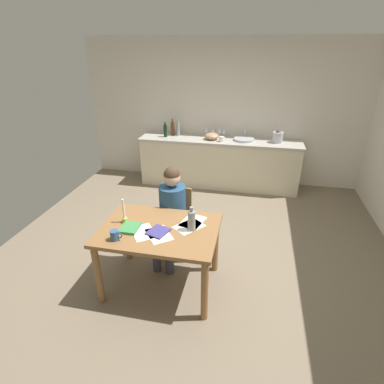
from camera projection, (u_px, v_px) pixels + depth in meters
name	position (u px, v px, depth m)	size (l,w,h in m)	color
ground_plane	(196.00, 254.00, 4.00)	(5.20, 5.20, 0.04)	#7A6B56
wall_back	(223.00, 113.00, 5.72)	(5.20, 0.12, 2.60)	silver
kitchen_counter	(219.00, 162.00, 5.77)	(2.93, 0.64, 0.90)	beige
dining_table	(160.00, 237.00, 3.21)	(1.21, 0.87, 0.74)	olive
chair_at_table	(175.00, 218.00, 3.87)	(0.43, 0.43, 0.85)	olive
person_seated	(171.00, 209.00, 3.65)	(0.34, 0.61, 1.19)	navy
coffee_mug	(115.00, 235.00, 2.95)	(0.12, 0.08, 0.10)	#33598C
candlestick	(124.00, 216.00, 3.24)	(0.06, 0.06, 0.27)	gold
book_magazine	(130.00, 228.00, 3.14)	(0.18, 0.22, 0.03)	#3D894A
book_cookery	(158.00, 232.00, 3.09)	(0.19, 0.20, 0.02)	#3F3A81
paper_letter	(143.00, 232.00, 3.09)	(0.21, 0.30, 0.00)	white
paper_bill	(189.00, 226.00, 3.19)	(0.21, 0.30, 0.00)	white
paper_envelope	(193.00, 221.00, 3.28)	(0.21, 0.30, 0.00)	white
paper_receipt	(159.00, 234.00, 3.05)	(0.21, 0.30, 0.00)	white
wine_bottle_on_table	(192.00, 220.00, 3.08)	(0.08, 0.08, 0.26)	#8C999E
sink_unit	(244.00, 139.00, 5.49)	(0.36, 0.36, 0.24)	#B2B7BC
bottle_oil	(165.00, 131.00, 5.66)	(0.07, 0.07, 0.27)	black
bottle_vinegar	(173.00, 128.00, 5.75)	(0.06, 0.06, 0.31)	#593319
bottle_wine_red	(178.00, 129.00, 5.74)	(0.06, 0.06, 0.29)	#8C999E
mixing_bowl	(212.00, 136.00, 5.53)	(0.26, 0.26, 0.11)	tan
stovetop_kettle	(278.00, 137.00, 5.34)	(0.18, 0.18, 0.22)	#B7BABF
wine_glass_near_sink	(224.00, 131.00, 5.65)	(0.07, 0.07, 0.15)	silver
wine_glass_by_kettle	(219.00, 131.00, 5.66)	(0.07, 0.07, 0.15)	silver
wine_glass_back_left	(213.00, 131.00, 5.68)	(0.07, 0.07, 0.15)	silver
wine_glass_back_right	(207.00, 130.00, 5.71)	(0.07, 0.07, 0.15)	silver
teacup_on_counter	(222.00, 139.00, 5.41)	(0.12, 0.09, 0.09)	white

